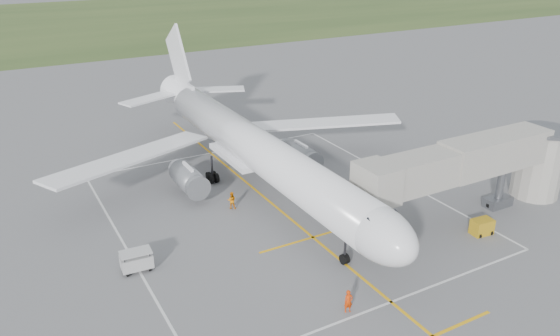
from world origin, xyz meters
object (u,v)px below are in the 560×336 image
gpu_unit (482,227)px  baggage_cart (136,261)px  airliner (254,148)px  ramp_worker_nose (348,301)px  jet_bridge (487,163)px  ramp_worker_wing (232,200)px

gpu_unit → baggage_cart: 28.14m
baggage_cart → airliner: bearing=34.6°
gpu_unit → ramp_worker_nose: size_ratio=1.14×
gpu_unit → ramp_worker_nose: bearing=-163.9°
jet_bridge → ramp_worker_wing: bearing=149.1°
baggage_cart → ramp_worker_wing: bearing=32.8°
gpu_unit → ramp_worker_wing: (-16.36, 14.50, 0.17)m
jet_bridge → baggage_cart: 30.61m
airliner → ramp_worker_wing: (-3.67, -2.65, -3.57)m
jet_bridge → ramp_worker_nose: jet_bridge is taller
baggage_cart → ramp_worker_nose: 15.98m
ramp_worker_nose → ramp_worker_wing: size_ratio=1.00×
gpu_unit → baggage_cart: baggage_cart is taller
jet_bridge → gpu_unit: (-3.04, -2.89, -4.09)m
jet_bridge → ramp_worker_wing: jet_bridge is taller
jet_bridge → baggage_cart: bearing=168.9°
airliner → baggage_cart: size_ratio=19.68×
ramp_worker_nose → ramp_worker_wing: (-0.48, 17.49, 0.00)m
jet_bridge → baggage_cart: (-29.79, 5.82, -3.93)m
jet_bridge → gpu_unit: bearing=-136.4°
airliner → gpu_unit: (12.69, -17.15, -3.74)m
baggage_cart → jet_bridge: bearing=-7.4°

